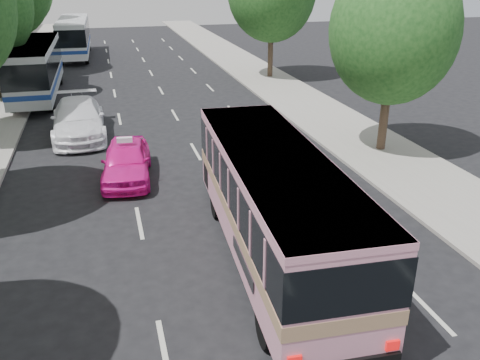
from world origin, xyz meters
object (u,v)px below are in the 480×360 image
object	(u,v)px
pink_bus	(274,196)
white_pickup	(78,119)
tour_coach_front	(35,65)
tour_coach_rear	(74,34)
pink_taxi	(126,161)

from	to	relation	value
pink_bus	white_pickup	world-z (taller)	pink_bus
pink_bus	tour_coach_front	size ratio (longest dim) A/B	0.90
tour_coach_rear	tour_coach_front	bearing A→B (deg)	-95.86
tour_coach_rear	pink_bus	bearing A→B (deg)	-79.59
pink_bus	white_pickup	xyz separation A→B (m)	(-5.22, 12.61, -1.06)
pink_bus	tour_coach_rear	distance (m)	36.54
pink_taxi	tour_coach_front	distance (m)	15.21
pink_bus	tour_coach_rear	bearing A→B (deg)	102.36
white_pickup	tour_coach_rear	size ratio (longest dim) A/B	0.53
tour_coach_front	tour_coach_rear	distance (m)	14.85
pink_bus	pink_taxi	distance (m)	7.68
white_pickup	tour_coach_front	xyz separation A→B (m)	(-2.50, 8.70, 1.10)
pink_taxi	tour_coach_rear	world-z (taller)	tour_coach_rear
tour_coach_front	tour_coach_rear	bearing A→B (deg)	83.35
pink_taxi	white_pickup	distance (m)	6.11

